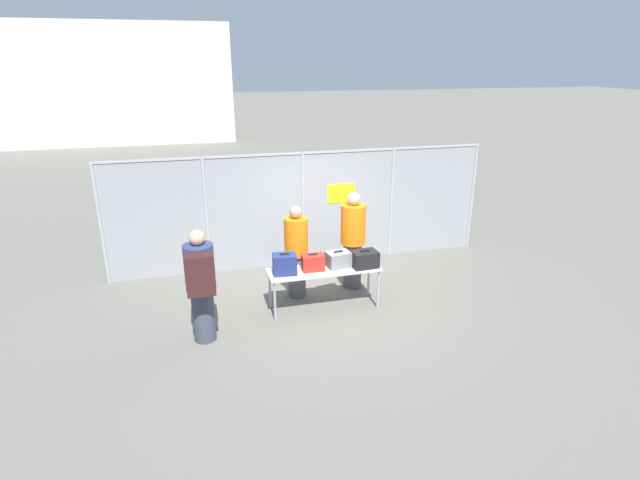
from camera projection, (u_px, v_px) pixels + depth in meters
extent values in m
plane|color=#605E56|center=(329.00, 304.00, 8.96)|extent=(120.00, 120.00, 0.00)
cylinder|color=#9EA0A5|center=(100.00, 224.00, 9.41)|extent=(0.07, 0.07, 2.40)
cylinder|color=#9EA0A5|center=(207.00, 216.00, 9.88)|extent=(0.07, 0.07, 2.40)
cylinder|color=#9EA0A5|center=(303.00, 209.00, 10.36)|extent=(0.07, 0.07, 2.40)
cylinder|color=#9EA0A5|center=(391.00, 203.00, 10.83)|extent=(0.07, 0.07, 2.40)
cylinder|color=#9EA0A5|center=(472.00, 197.00, 11.31)|extent=(0.07, 0.07, 2.40)
cube|color=gray|center=(303.00, 209.00, 10.36)|extent=(7.86, 0.01, 2.40)
cube|color=#9EA0A5|center=(302.00, 153.00, 9.96)|extent=(7.86, 0.04, 0.04)
cube|color=yellow|center=(341.00, 193.00, 10.45)|extent=(0.60, 0.01, 0.40)
cube|color=#B2B2AD|center=(324.00, 270.00, 8.58)|extent=(1.95, 0.60, 0.02)
cylinder|color=#99999E|center=(275.00, 301.00, 8.27)|extent=(0.04, 0.04, 0.71)
cylinder|color=#99999E|center=(378.00, 289.00, 8.71)|extent=(0.04, 0.04, 0.71)
cylinder|color=#99999E|center=(270.00, 289.00, 8.71)|extent=(0.04, 0.04, 0.71)
cylinder|color=#99999E|center=(369.00, 278.00, 9.15)|extent=(0.04, 0.04, 0.71)
cube|color=navy|center=(285.00, 264.00, 8.34)|extent=(0.42, 0.31, 0.34)
cube|color=black|center=(284.00, 254.00, 8.28)|extent=(0.16, 0.04, 0.02)
cube|color=red|center=(313.00, 262.00, 8.50)|extent=(0.38, 0.26, 0.28)
cube|color=black|center=(313.00, 254.00, 8.45)|extent=(0.15, 0.03, 0.02)
cube|color=slate|center=(338.00, 259.00, 8.66)|extent=(0.45, 0.37, 0.26)
cube|color=black|center=(338.00, 251.00, 8.61)|extent=(0.16, 0.05, 0.02)
cube|color=black|center=(365.00, 259.00, 8.63)|extent=(0.46, 0.35, 0.28)
cube|color=black|center=(365.00, 251.00, 8.58)|extent=(0.16, 0.03, 0.02)
cylinder|color=#383D4C|center=(204.00, 315.00, 7.69)|extent=(0.34, 0.34, 0.86)
cylinder|color=navy|center=(199.00, 268.00, 7.42)|extent=(0.45, 0.45, 0.72)
sphere|color=tan|center=(197.00, 237.00, 7.25)|extent=(0.23, 0.23, 0.23)
cube|color=#381919|center=(200.00, 275.00, 7.09)|extent=(0.40, 0.25, 0.60)
cylinder|color=#4C4C51|center=(297.00, 275.00, 9.13)|extent=(0.32, 0.32, 0.82)
cylinder|color=orange|center=(296.00, 237.00, 8.88)|extent=(0.43, 0.43, 0.68)
sphere|color=#A57A5B|center=(296.00, 212.00, 8.72)|extent=(0.22, 0.22, 0.22)
cylinder|color=#4C4C51|center=(352.00, 265.00, 9.51)|extent=(0.35, 0.35, 0.89)
cylinder|color=orange|center=(353.00, 224.00, 9.23)|extent=(0.46, 0.46, 0.74)
sphere|color=tan|center=(354.00, 199.00, 9.06)|extent=(0.24, 0.24, 0.24)
cube|color=white|center=(385.00, 209.00, 13.07)|extent=(3.37, 1.39, 0.55)
sphere|color=black|center=(374.00, 225.00, 12.30)|extent=(0.54, 0.54, 0.54)
sphere|color=black|center=(355.00, 209.00, 13.66)|extent=(0.54, 0.54, 0.54)
cylinder|color=#59595B|center=(301.00, 224.00, 12.60)|extent=(1.18, 0.06, 0.06)
cube|color=beige|center=(110.00, 82.00, 27.56)|extent=(12.66, 8.33, 5.84)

